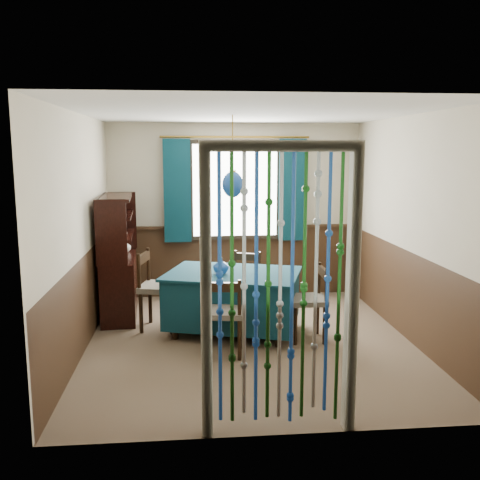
{
  "coord_description": "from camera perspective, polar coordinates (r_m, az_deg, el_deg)",
  "views": [
    {
      "loc": [
        -0.64,
        -5.67,
        2.11
      ],
      "look_at": [
        -0.08,
        0.32,
        1.1
      ],
      "focal_mm": 40.0,
      "sensor_mm": 36.0,
      "label": 1
    }
  ],
  "objects": [
    {
      "name": "wall_right",
      "position": [
        6.24,
        17.77,
        1.13
      ],
      "size": [
        0.0,
        4.0,
        4.0
      ],
      "primitive_type": "plane",
      "rotation": [
        1.57,
        0.0,
        -1.57
      ],
      "color": "beige",
      "rests_on": "ground"
    },
    {
      "name": "wall_left",
      "position": [
        5.85,
        -16.7,
        0.66
      ],
      "size": [
        0.0,
        4.0,
        4.0
      ],
      "primitive_type": "plane",
      "rotation": [
        1.57,
        0.0,
        1.57
      ],
      "color": "beige",
      "rests_on": "ground"
    },
    {
      "name": "wainscot_back",
      "position": [
        7.85,
        -0.55,
        -2.33
      ],
      "size": [
        3.6,
        0.0,
        3.6
      ],
      "primitive_type": "plane",
      "rotation": [
        1.57,
        0.0,
        0.0
      ],
      "color": "#372315",
      "rests_on": "ground"
    },
    {
      "name": "sideboard",
      "position": [
        7.04,
        -12.84,
        -3.52
      ],
      "size": [
        0.5,
        1.22,
        1.56
      ],
      "rotation": [
        0.0,
        0.0,
        0.07
      ],
      "color": "black",
      "rests_on": "floor"
    },
    {
      "name": "wainscot_right",
      "position": [
        6.38,
        17.31,
        -5.55
      ],
      "size": [
        0.0,
        4.0,
        4.0
      ],
      "primitive_type": "plane",
      "rotation": [
        1.57,
        0.0,
        -1.57
      ],
      "color": "#372315",
      "rests_on": "ground"
    },
    {
      "name": "chair_right",
      "position": [
        6.07,
        7.46,
        -6.39
      ],
      "size": [
        0.41,
        0.43,
        0.85
      ],
      "rotation": [
        0.0,
        0.0,
        1.56
      ],
      "color": "black",
      "rests_on": "floor"
    },
    {
      "name": "chair_near",
      "position": [
        5.56,
        -1.75,
        -7.85
      ],
      "size": [
        0.46,
        0.45,
        0.84
      ],
      "rotation": [
        0.0,
        0.0,
        -0.13
      ],
      "color": "black",
      "rests_on": "floor"
    },
    {
      "name": "wainscot_left",
      "position": [
        6.0,
        -16.22,
        -6.42
      ],
      "size": [
        0.0,
        4.0,
        4.0
      ],
      "primitive_type": "plane",
      "rotation": [
        1.57,
        0.0,
        1.57
      ],
      "color": "#372315",
      "rests_on": "ground"
    },
    {
      "name": "wall_back",
      "position": [
        7.75,
        -0.57,
        3.13
      ],
      "size": [
        3.6,
        0.0,
        3.6
      ],
      "primitive_type": "plane",
      "rotation": [
        1.57,
        0.0,
        0.0
      ],
      "color": "beige",
      "rests_on": "ground"
    },
    {
      "name": "bowl_shelf",
      "position": [
        6.67,
        -12.8,
        0.49
      ],
      "size": [
        0.25,
        0.25,
        0.05
      ],
      "primitive_type": "imported",
      "rotation": [
        0.0,
        0.0,
        -0.15
      ],
      "color": "beige",
      "rests_on": "sideboard"
    },
    {
      "name": "pendant_lamp",
      "position": [
        6.03,
        -0.79,
        5.98
      ],
      "size": [
        0.24,
        0.24,
        0.91
      ],
      "color": "olive",
      "rests_on": "ceiling"
    },
    {
      "name": "window",
      "position": [
        7.67,
        -0.54,
        5.32
      ],
      "size": [
        1.32,
        0.12,
        1.42
      ],
      "primitive_type": "cube",
      "color": "black",
      "rests_on": "wall_back"
    },
    {
      "name": "dining_table",
      "position": [
        6.25,
        -0.76,
        -6.16
      ],
      "size": [
        1.74,
        1.44,
        0.72
      ],
      "rotation": [
        0.0,
        0.0,
        -0.3
      ],
      "color": "#0B2F3C",
      "rests_on": "floor"
    },
    {
      "name": "doorway",
      "position": [
        3.93,
        4.29,
        -6.12
      ],
      "size": [
        1.16,
        0.12,
        2.18
      ],
      "primitive_type": null,
      "color": "silver",
      "rests_on": "ground"
    },
    {
      "name": "ceiling",
      "position": [
        5.72,
        1.14,
        13.43
      ],
      "size": [
        4.0,
        4.0,
        0.0
      ],
      "primitive_type": "plane",
      "rotation": [
        3.14,
        0.0,
        0.0
      ],
      "color": "silver",
      "rests_on": "ground"
    },
    {
      "name": "wall_front",
      "position": [
        3.83,
        4.48,
        -3.48
      ],
      "size": [
        3.6,
        0.0,
        3.6
      ],
      "primitive_type": "plane",
      "rotation": [
        -1.57,
        0.0,
        0.0
      ],
      "color": "beige",
      "rests_on": "ground"
    },
    {
      "name": "floor",
      "position": [
        6.08,
        1.06,
        -10.77
      ],
      "size": [
        4.0,
        4.0,
        0.0
      ],
      "primitive_type": "plane",
      "color": "brown",
      "rests_on": "ground"
    },
    {
      "name": "chair_left",
      "position": [
        6.46,
        -8.8,
        -5.04
      ],
      "size": [
        0.53,
        0.55,
        0.94
      ],
      "rotation": [
        0.0,
        0.0,
        -1.78
      ],
      "color": "black",
      "rests_on": "floor"
    },
    {
      "name": "wainscot_front",
      "position": [
        4.07,
        4.3,
        -13.77
      ],
      "size": [
        3.6,
        0.0,
        3.6
      ],
      "primitive_type": "plane",
      "rotation": [
        -1.57,
        0.0,
        0.0
      ],
      "color": "#372315",
      "rests_on": "ground"
    },
    {
      "name": "vase_table",
      "position": [
        6.11,
        -2.05,
        -2.83
      ],
      "size": [
        0.21,
        0.21,
        0.17
      ],
      "primitive_type": "imported",
      "rotation": [
        0.0,
        0.0,
        -0.35
      ],
      "color": "navy",
      "rests_on": "dining_table"
    },
    {
      "name": "chair_far",
      "position": [
        6.88,
        0.48,
        -4.54
      ],
      "size": [
        0.52,
        0.51,
        0.82
      ],
      "rotation": [
        0.0,
        0.0,
        2.75
      ],
      "color": "black",
      "rests_on": "floor"
    },
    {
      "name": "vase_sideboard",
      "position": [
        7.28,
        -12.15,
        -0.56
      ],
      "size": [
        0.21,
        0.21,
        0.17
      ],
      "primitive_type": "imported",
      "rotation": [
        0.0,
        0.0,
        0.36
      ],
      "color": "beige",
      "rests_on": "sideboard"
    }
  ]
}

